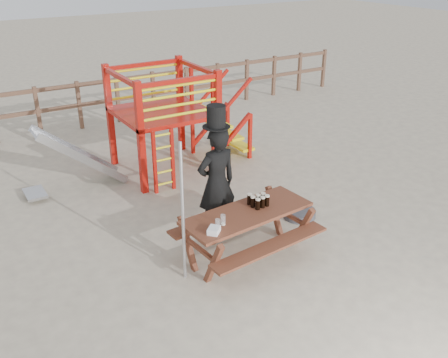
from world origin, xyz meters
TOP-DOWN VIEW (x-y plane):
  - ground at (0.00, 0.00)m, footprint 60.00×60.00m
  - back_fence at (0.00, 7.00)m, footprint 15.09×0.09m
  - playground_fort at (0.12, 3.58)m, footprint 4.71×1.84m
  - picnic_table at (-0.17, 0.04)m, footprint 2.02×1.48m
  - man_with_hat at (-0.23, 0.78)m, footprint 0.67×0.45m
  - metal_pole at (-1.18, 0.04)m, footprint 0.04×0.04m
  - parasol_base at (1.25, 0.55)m, footprint 0.55×0.55m
  - paper_bag at (-0.87, -0.22)m, footprint 0.23×0.22m
  - stout_pints at (0.07, 0.10)m, footprint 0.27×0.26m
  - empty_glasses at (-0.71, -0.13)m, footprint 0.19×0.14m

SIDE VIEW (x-z plane):
  - ground at x=0.00m, z-range 0.00..0.00m
  - parasol_base at x=1.25m, z-range -0.05..0.18m
  - picnic_table at x=-0.17m, z-range 0.10..0.84m
  - back_fence at x=0.00m, z-range 0.14..1.34m
  - paper_bag at x=-0.87m, z-range 0.74..0.82m
  - empty_glasses at x=-0.71m, z-range 0.74..0.89m
  - stout_pints at x=0.07m, z-range 0.74..0.91m
  - man_with_hat at x=-0.23m, z-range -0.11..2.01m
  - metal_pole at x=-1.18m, z-range 0.00..2.00m
  - playground_fort at x=0.12m, z-range 0.02..2.12m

